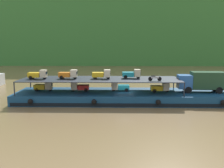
{
  "coord_description": "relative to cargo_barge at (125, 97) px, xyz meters",
  "views": [
    {
      "loc": [
        -1.2,
        -37.51,
        8.82
      ],
      "look_at": [
        -2.01,
        0.0,
        2.7
      ],
      "focal_mm": 40.18,
      "sensor_mm": 36.0,
      "label": 1
    }
  ],
  "objects": [
    {
      "name": "mini_truck_lower_stern",
      "position": [
        -12.65,
        0.56,
        1.44
      ],
      "size": [
        2.8,
        1.3,
        1.38
      ],
      "color": "gold",
      "rests_on": "cargo_barge"
    },
    {
      "name": "mini_truck_lower_fore",
      "position": [
        5.29,
        -0.07,
        1.44
      ],
      "size": [
        2.76,
        1.23,
        1.38
      ],
      "color": "gold",
      "rests_on": "cargo_barge"
    },
    {
      "name": "cargo_rack",
      "position": [
        -3.8,
        0.03,
        2.69
      ],
      "size": [
        23.87,
        6.75,
        2.0
      ],
      "color": "#232833",
      "rests_on": "cargo_barge"
    },
    {
      "name": "mini_truck_upper_stern",
      "position": [
        -13.12,
        -0.44,
        3.44
      ],
      "size": [
        2.75,
        1.22,
        1.38
      ],
      "color": "gold",
      "rests_on": "cargo_rack"
    },
    {
      "name": "mini_truck_upper_bow",
      "position": [
        0.99,
        0.53,
        3.44
      ],
      "size": [
        2.76,
        1.23,
        1.38
      ],
      "color": "teal",
      "rests_on": "cargo_rack"
    },
    {
      "name": "mini_truck_upper_mid",
      "position": [
        -8.6,
        -0.13,
        3.44
      ],
      "size": [
        2.77,
        1.25,
        1.38
      ],
      "color": "orange",
      "rests_on": "cargo_rack"
    },
    {
      "name": "mini_truck_lower_mid",
      "position": [
        -0.8,
        0.53,
        1.44
      ],
      "size": [
        2.77,
        1.25,
        1.38
      ],
      "color": "teal",
      "rests_on": "cargo_barge"
    },
    {
      "name": "ground_plane",
      "position": [
        -0.0,
        0.03,
        -0.75
      ],
      "size": [
        400.0,
        400.0,
        0.0
      ],
      "primitive_type": "plane",
      "color": "brown"
    },
    {
      "name": "mini_truck_lower_aft",
      "position": [
        -6.98,
        0.34,
        1.44
      ],
      "size": [
        2.79,
        1.29,
        1.38
      ],
      "color": "red",
      "rests_on": "cargo_barge"
    },
    {
      "name": "mini_truck_upper_fore",
      "position": [
        -3.58,
        0.01,
        3.44
      ],
      "size": [
        2.74,
        1.21,
        1.38
      ],
      "color": "gold",
      "rests_on": "cargo_rack"
    },
    {
      "name": "covered_lorry",
      "position": [
        11.55,
        -0.01,
        2.45
      ],
      "size": [
        7.92,
        2.56,
        3.1
      ],
      "color": "#285BA3",
      "rests_on": "cargo_barge"
    },
    {
      "name": "hillside_far_bank",
      "position": [
        -0.0,
        74.74,
        22.3
      ],
      "size": [
        127.18,
        30.46,
        40.93
      ],
      "color": "#387533",
      "rests_on": "ground"
    },
    {
      "name": "cargo_barge",
      "position": [
        0.0,
        0.0,
        0.0
      ],
      "size": [
        33.07,
        8.13,
        1.5
      ],
      "color": "navy",
      "rests_on": "ground"
    },
    {
      "name": "motorcycle_upper_port",
      "position": [
        4.14,
        -2.0,
        3.18
      ],
      "size": [
        1.9,
        0.55,
        0.87
      ],
      "color": "black",
      "rests_on": "cargo_rack"
    }
  ]
}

